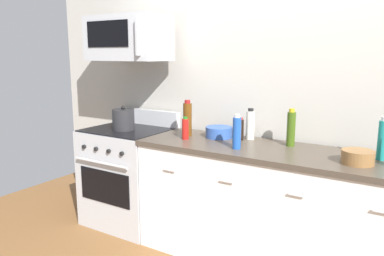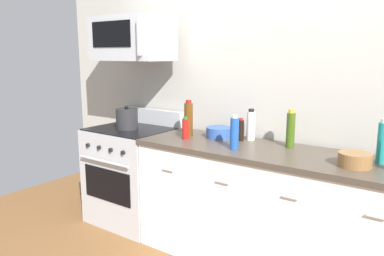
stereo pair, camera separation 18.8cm
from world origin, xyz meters
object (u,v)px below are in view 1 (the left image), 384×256
Objects in this scene: bowl_blue_mixing at (219,132)px; stockpot at (123,119)px; bottle_sparkling_teal at (383,140)px; bowl_wooden_salad at (358,157)px; microwave at (128,38)px; bottle_vinegar_white at (250,125)px; bottle_wine_amber at (187,119)px; bottle_olive_oil at (291,128)px; bottle_hot_sauce_red at (185,129)px; range_oven at (129,175)px; bottle_soy_sauce_dark at (241,129)px; bottle_soda_blue at (237,133)px.

stockpot is at bearing -167.81° from bowl_blue_mixing.
bottle_sparkling_teal reaches higher than bowl_wooden_salad.
bottle_vinegar_white is at bearing 8.66° from microwave.
bottle_wine_amber reaches higher than bowl_wooden_salad.
bowl_blue_mixing is (-0.25, -0.08, -0.07)m from bottle_vinegar_white.
bottle_hot_sauce_red is at bearing -164.24° from bottle_olive_oil.
stockpot is (-0.63, -0.11, -0.05)m from bottle_wine_amber.
bottle_hot_sauce_red is at bearing -5.61° from range_oven.
bottle_soy_sauce_dark is at bearing 1.39° from bowl_blue_mixing.
bottle_sparkling_teal is at bearing 4.22° from stockpot.
microwave is 1.32m from bottle_soy_sauce_dark.
bottle_soy_sauce_dark is at bearing 5.23° from microwave.
range_oven is 5.76× the size of bottle_soy_sauce_dark.
bottle_olive_oil is 1.28× the size of bowl_blue_mixing.
range_oven is at bearing -173.90° from bottle_olive_oil.
bottle_sparkling_teal reaches higher than stockpot.
range_oven is 5.74× the size of bottle_hot_sauce_red.
bottle_soy_sauce_dark is (-0.41, -0.02, -0.05)m from bottle_olive_oil.
bottle_wine_amber is (0.63, 0.01, -0.68)m from microwave.
bottle_wine_amber is 1.52× the size of bowl_wooden_salad.
bottle_soda_blue is at bearing -6.55° from range_oven.
bowl_wooden_salad is (0.88, -0.30, -0.08)m from bottle_vinegar_white.
bowl_wooden_salad is at bearing -24.88° from bottle_olive_oil.
bottle_sparkling_teal is 1.13× the size of bottle_vinegar_white.
bottle_hot_sauce_red is (-0.81, -0.23, -0.05)m from bottle_olive_oil.
range_oven is at bearing -172.45° from bottle_soy_sauce_dark.
bottle_soda_blue is 1.38× the size of bottle_hot_sauce_red.
bottle_sparkling_teal reaches higher than bottle_hot_sauce_red.
bowl_blue_mixing is at bearing -162.34° from bottle_vinegar_white.
range_oven is 0.88m from bottle_hot_sauce_red.
bottle_soy_sauce_dark is (1.09, 0.10, -0.74)m from microwave.
bowl_wooden_salad is 1.15m from bowl_blue_mixing.
bottle_vinegar_white is at bearing 173.43° from bottle_sparkling_teal.
bottle_hot_sauce_red is at bearing 172.14° from bottle_soda_blue.
bowl_wooden_salad is at bearing -11.03° from bowl_blue_mixing.
bottle_soda_blue is (1.19, -0.14, 0.57)m from range_oven.
bowl_blue_mixing is at bearing 8.89° from range_oven.
bottle_soda_blue is 0.83m from bowl_wooden_salad.
bottle_soda_blue is at bearing -8.67° from microwave.
range_oven is 1.03m from bowl_blue_mixing.
stockpot reaches higher than range_oven.
microwave reaches higher than bowl_wooden_salad.
bottle_hot_sauce_red is at bearing -1.21° from stockpot.
bottle_sparkling_teal reaches higher than range_oven.
microwave is at bearing -173.94° from bowl_blue_mixing.
bottle_sparkling_teal reaches higher than bowl_blue_mixing.
bottle_soy_sauce_dark is at bearing 7.55° from range_oven.
bottle_vinegar_white is at bearing 161.21° from bowl_wooden_salad.
microwave is 3.30× the size of stockpot.
bottle_vinegar_white is at bearing 13.40° from stockpot.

